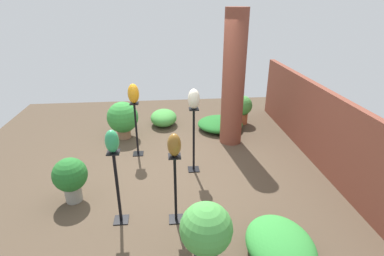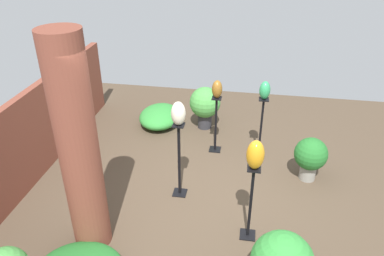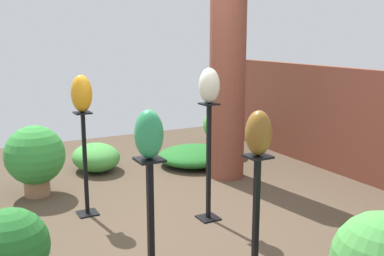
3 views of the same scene
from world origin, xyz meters
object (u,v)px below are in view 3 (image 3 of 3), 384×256
art_vase_ivory (209,86)px  potted_plant_mid_left (11,251)px  art_vase_amber (82,94)px  potted_plant_front_left (219,129)px  brick_pillar (227,72)px  pedestal_ivory (209,167)px  pedestal_bronze (256,232)px  art_vase_jade (149,134)px  pedestal_jade (151,249)px  pedestal_amber (85,169)px  potted_plant_near_pillar (35,157)px  art_vase_bronze (259,133)px

art_vase_ivory → potted_plant_mid_left: art_vase_ivory is taller
art_vase_amber → potted_plant_front_left: art_vase_amber is taller
brick_pillar → pedestal_ivory: bearing=-39.6°
pedestal_bronze → art_vase_jade: (-0.06, -0.76, 0.77)m
pedestal_jade → pedestal_amber: size_ratio=1.02×
art_vase_ivory → pedestal_ivory: bearing=-104.0°
potted_plant_mid_left → pedestal_jade: bearing=55.3°
brick_pillar → art_vase_jade: size_ratio=9.06×
pedestal_amber → art_vase_amber: (0.00, 0.00, 0.76)m
pedestal_bronze → pedestal_amber: bearing=-161.7°
art_vase_jade → pedestal_ivory: bearing=137.3°
art_vase_jade → potted_plant_mid_left: art_vase_jade is taller
pedestal_ivory → art_vase_ivory: art_vase_ivory is taller
brick_pillar → art_vase_amber: size_ratio=7.37×
potted_plant_mid_left → art_vase_ivory: bearing=110.3°
potted_plant_near_pillar → potted_plant_front_left: bearing=101.3°
art_vase_bronze → potted_plant_front_left: size_ratio=0.44×
potted_plant_near_pillar → potted_plant_mid_left: bearing=-13.1°
potted_plant_mid_left → art_vase_amber: bearing=148.0°
art_vase_bronze → potted_plant_mid_left: (-0.59, -1.53, -0.75)m
art_vase_jade → potted_plant_mid_left: bearing=-124.7°
brick_pillar → pedestal_amber: brick_pillar is taller
art_vase_ivory → potted_plant_near_pillar: size_ratio=0.41×
art_vase_amber → potted_plant_front_left: (-1.38, 2.43, -0.85)m
pedestal_jade → potted_plant_near_pillar: (-2.75, -0.25, -0.03)m
pedestal_jade → art_vase_ivory: (-1.24, 1.14, 0.85)m
pedestal_bronze → pedestal_amber: pedestal_amber is taller
art_vase_bronze → art_vase_jade: bearing=-94.2°
pedestal_bronze → potted_plant_near_pillar: size_ratio=1.25×
pedestal_bronze → potted_plant_mid_left: 1.64m
art_vase_bronze → art_vase_jade: art_vase_jade is taller
pedestal_jade → art_vase_amber: art_vase_amber is taller
art_vase_jade → potted_plant_near_pillar: (-2.75, -0.25, -0.77)m
art_vase_bronze → art_vase_ivory: art_vase_ivory is taller
art_vase_jade → art_vase_amber: size_ratio=0.81×
art_vase_amber → potted_plant_mid_left: 1.84m
brick_pillar → art_vase_bronze: 2.72m
brick_pillar → pedestal_amber: 2.16m
art_vase_jade → brick_pillar: bearing=138.7°
potted_plant_mid_left → pedestal_bronze: bearing=69.0°
potted_plant_front_left → art_vase_bronze: bearing=-27.8°
pedestal_jade → art_vase_jade: art_vase_jade is taller
pedestal_bronze → art_vase_ivory: size_ratio=3.04×
brick_pillar → potted_plant_mid_left: brick_pillar is taller
pedestal_bronze → art_vase_ivory: (-1.29, 0.38, 0.88)m
pedestal_ivory → art_vase_amber: bearing=-123.8°
art_vase_ivory → art_vase_amber: art_vase_ivory is taller
pedestal_bronze → pedestal_jade: size_ratio=0.94×
art_vase_jade → potted_plant_front_left: art_vase_jade is taller
art_vase_jade → art_vase_amber: bearing=176.9°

